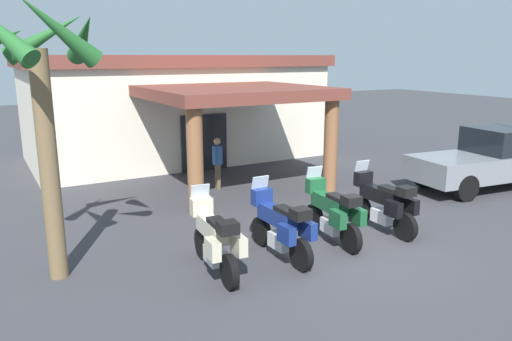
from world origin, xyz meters
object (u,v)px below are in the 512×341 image
object	(u,v)px
motorcycle_green	(333,212)
pedestrian	(218,160)
pickup_truck_gray	(490,160)
palm_tree_roadside	(41,82)
motorcycle_cream	(215,239)
motorcycle_black	(384,203)
motorcycle_blue	(281,226)
motel_building	(176,106)

from	to	relation	value
motorcycle_green	pedestrian	world-z (taller)	pedestrian
pickup_truck_gray	palm_tree_roadside	size ratio (longest dim) A/B	1.02
motorcycle_cream	pickup_truck_gray	xyz separation A→B (m)	(10.37, 1.72, 0.24)
motorcycle_black	palm_tree_roadside	xyz separation A→B (m)	(-7.32, 1.01, 3.04)
motorcycle_black	pickup_truck_gray	xyz separation A→B (m)	(5.79, 1.45, 0.24)
motorcycle_blue	pedestrian	bearing A→B (deg)	-12.67
motorcycle_cream	motorcycle_black	size ratio (longest dim) A/B	1.00
motorcycle_cream	motorcycle_blue	size ratio (longest dim) A/B	1.00
motorcycle_cream	motorcycle_blue	world-z (taller)	same
motel_building	motorcycle_green	size ratio (longest dim) A/B	5.42
motorcycle_black	motel_building	bearing A→B (deg)	7.17
motorcycle_blue	motorcycle_black	bearing A→B (deg)	-87.95
motorcycle_blue	pickup_truck_gray	world-z (taller)	pickup_truck_gray
motel_building	motorcycle_blue	size ratio (longest dim) A/B	5.42
motorcycle_green	palm_tree_roadside	world-z (taller)	palm_tree_roadside
motorcycle_black	pickup_truck_gray	distance (m)	5.98
motorcycle_blue	motorcycle_black	xyz separation A→B (m)	(3.05, 0.23, 0.00)
motorcycle_blue	motel_building	bearing A→B (deg)	-10.41
motel_building	motorcycle_cream	distance (m)	11.73
motorcycle_black	motorcycle_green	bearing A→B (deg)	89.29
motorcycle_blue	palm_tree_roadside	xyz separation A→B (m)	(-4.27, 1.24, 3.04)
motorcycle_blue	pedestrian	distance (m)	5.77
motel_building	motorcycle_cream	size ratio (longest dim) A/B	5.42
motorcycle_cream	palm_tree_roadside	world-z (taller)	palm_tree_roadside
motorcycle_green	motorcycle_black	world-z (taller)	same
motorcycle_green	motorcycle_blue	bearing A→B (deg)	102.77
motorcycle_green	palm_tree_roadside	xyz separation A→B (m)	(-5.80, 1.00, 3.04)
motorcycle_blue	motorcycle_black	world-z (taller)	same
pedestrian	motorcycle_blue	bearing A→B (deg)	-92.76
motorcycle_black	pedestrian	bearing A→B (deg)	19.92
motorcycle_black	motorcycle_blue	bearing A→B (deg)	93.92
pickup_truck_gray	motorcycle_cream	bearing A→B (deg)	-165.69
motorcycle_green	pickup_truck_gray	size ratio (longest dim) A/B	0.41
motorcycle_green	pedestrian	distance (m)	5.45
motorcycle_cream	motorcycle_black	xyz separation A→B (m)	(4.58, 0.27, 0.00)
motel_building	pedestrian	size ratio (longest dim) A/B	7.17
palm_tree_roadside	motorcycle_green	bearing A→B (deg)	-9.76
motorcycle_green	pickup_truck_gray	world-z (taller)	pickup_truck_gray
motorcycle_black	palm_tree_roadside	size ratio (longest dim) A/B	0.42
motorcycle_green	palm_tree_roadside	size ratio (longest dim) A/B	0.42
motel_building	motorcycle_cream	xyz separation A→B (m)	(-3.13, -11.22, -1.46)
motorcycle_green	pickup_truck_gray	bearing A→B (deg)	-74.96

